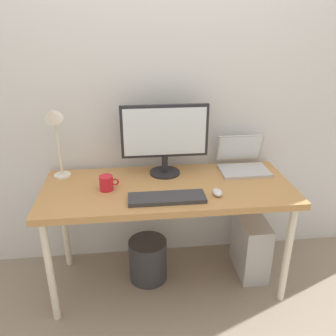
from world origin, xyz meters
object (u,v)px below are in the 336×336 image
Objects in this scene: desk_lamp at (55,126)px; wastebasket at (148,260)px; keyboard at (167,198)px; coffee_mug at (107,183)px; monitor at (164,136)px; computer_tower at (250,245)px; desk at (168,195)px; laptop at (242,161)px; mouse at (217,192)px.

desk_lamp is 1.64× the size of wastebasket.
keyboard is 0.38m from coffee_mug.
computer_tower is at bearing -13.37° from monitor.
desk is 0.19m from keyboard.
desk is 0.81m from desk_lamp.
coffee_mug is 0.39× the size of wastebasket.
laptop is at bearing 21.22° from desk.
wastebasket is (-0.72, -0.00, -0.06)m from computer_tower.
desk_lamp is (-0.67, 0.00, 0.09)m from monitor.
desk is 0.39m from coffee_mug.
desk is at bearing -88.79° from monitor.
keyboard reaches higher than wastebasket.
mouse is at bearing -148.41° from computer_tower.
desk is 2.76× the size of monitor.
keyboard is 1.47× the size of wastebasket.
monitor reaches higher than wastebasket.
laptop is at bearing 2.24° from monitor.
desk_lamp is 1.06m from mouse.
computer_tower is at bearing 3.30° from coffee_mug.
desk_lamp reaches higher than coffee_mug.
coffee_mug reaches higher than computer_tower.
laptop is at bearing 13.80° from wastebasket.
desk_lamp reaches higher than mouse.
wastebasket is (-0.66, -0.16, -0.64)m from laptop.
mouse reaches higher than desk.
desk is 3.13× the size of desk_lamp.
coffee_mug reaches higher than mouse.
monitor is (-0.00, 0.18, 0.33)m from desk.
desk_lamp is at bearing 173.57° from computer_tower.
mouse is (0.27, -0.15, 0.08)m from desk.
computer_tower is at bearing -69.67° from laptop.
keyboard is 4.89× the size of mouse.
mouse is at bearing -25.35° from wastebasket.
wastebasket is (0.54, -0.14, -0.94)m from desk_lamp.
laptop is 1.24m from desk_lamp.
desk_lamp is 1.12× the size of keyboard.
wastebasket is at bearing 162.44° from desk.
mouse is (-0.26, -0.36, -0.04)m from laptop.
desk is 0.54m from wastebasket.
laptop is at bearing 0.95° from desk_lamp.
coffee_mug is 0.28× the size of computer_tower.
keyboard is at bearing -98.48° from desk.
computer_tower is (0.59, -0.14, -0.79)m from monitor.
desk is 0.58m from laptop.
desk_lamp reaches higher than wastebasket.
desk_lamp reaches higher than laptop.
desk is at bearing -15.51° from desk_lamp.
desk is at bearing 1.81° from coffee_mug.
coffee_mug reaches higher than desk.
monitor reaches higher than mouse.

